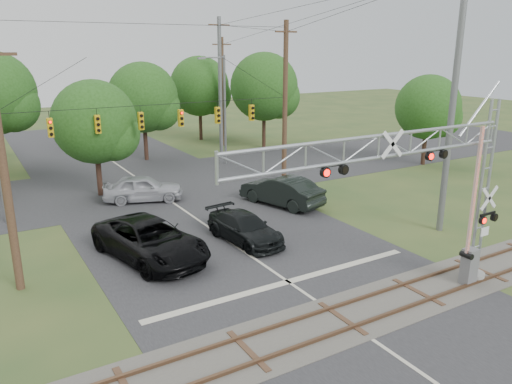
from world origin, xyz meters
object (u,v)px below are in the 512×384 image
traffic_signal_span (174,112)px  sedan_silver (143,188)px  streetlight (223,105)px  crossing_gantry (425,183)px  pickup_black (150,240)px  car_dark (245,228)px

traffic_signal_span → sedan_silver: (-2.37, 0.07, -4.80)m
streetlight → crossing_gantry: bearing=-100.3°
streetlight → traffic_signal_span: bearing=-135.5°
pickup_black → car_dark: pickup_black is taller
crossing_gantry → sedan_silver: size_ratio=2.52×
crossing_gantry → sedan_silver: crossing_gantry is taller
car_dark → sedan_silver: (-2.20, 9.52, 0.14)m
traffic_signal_span → pickup_black: size_ratio=2.89×
crossing_gantry → streetlight: (4.61, 25.27, 0.24)m
traffic_signal_span → pickup_black: 11.41m
traffic_signal_span → car_dark: size_ratio=3.88×
pickup_black → streetlight: 20.47m
car_dark → sedan_silver: size_ratio=0.99×
pickup_black → car_dark: (4.90, -0.38, -0.21)m
crossing_gantry → car_dark: 10.15m
car_dark → traffic_signal_span: bearing=82.7°
sedan_silver → crossing_gantry: bearing=-145.4°
pickup_black → sedan_silver: 9.53m
sedan_silver → streetlight: 12.37m
crossing_gantry → traffic_signal_span: 18.54m
crossing_gantry → pickup_black: bearing=128.9°
sedan_silver → streetlight: streetlight is taller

